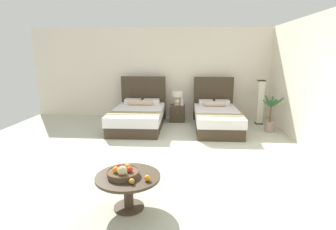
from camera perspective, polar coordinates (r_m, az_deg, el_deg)
The scene contains 14 objects.
ground_plane at distance 5.56m, azimuth 0.92°, elevation -8.22°, with size 9.24×10.36×0.02m, color beige.
wall_back at distance 8.59m, azimuth 2.37°, elevation 8.69°, with size 9.24×0.12×2.75m, color silver.
wall_side_right at distance 6.15m, azimuth 28.61°, elevation 5.54°, with size 0.12×5.96×2.75m, color silver.
bed_near_window at distance 7.51m, azimuth -6.18°, elevation -0.25°, with size 1.37×2.23×1.30m.
bed_near_corner at distance 7.43m, azimuth 10.05°, elevation -0.53°, with size 1.19×2.21×1.30m.
nightstand at distance 8.11m, azimuth 1.96°, elevation 0.39°, with size 0.45×0.44×0.49m.
table_lamp at distance 8.03m, azimuth 1.99°, elevation 3.94°, with size 0.30×0.30×0.40m.
vase at distance 8.00m, azimuth 2.93°, elevation 2.76°, with size 0.10×0.10×0.21m.
coffee_table at distance 3.65m, azimuth -8.30°, elevation -13.91°, with size 0.83×0.83×0.46m.
fruit_bowl at distance 3.57m, azimuth -9.37°, elevation -11.71°, with size 0.42×0.42×0.18m.
loose_apple at distance 3.37m, azimuth -7.58°, elevation -13.54°, with size 0.07×0.07×0.07m.
loose_orange at distance 3.42m, azimuth -4.32°, elevation -12.99°, with size 0.08×0.08×0.08m.
floor_lamp_corner at distance 8.17m, azimuth 18.64°, elevation 2.52°, with size 0.20×0.20×1.25m.
potted_palm at distance 7.50m, azimuth 20.51°, elevation -0.75°, with size 0.57×0.48×0.94m.
Camera 1 is at (0.32, -5.18, 1.98)m, focal length 29.24 mm.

